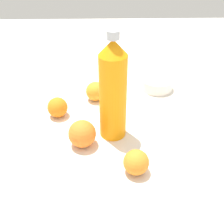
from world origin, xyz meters
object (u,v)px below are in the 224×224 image
Objects in this scene: water_bottle at (112,90)px; orange_1 at (136,162)px; orange_2 at (58,107)px; orange_3 at (82,134)px; ceramic_bowl at (157,84)px; orange_0 at (95,91)px.

orange_1 is (-0.16, -0.06, -0.12)m from water_bottle.
water_bottle is at bearing -118.97° from orange_2.
orange_2 is (0.10, 0.18, -0.12)m from water_bottle.
orange_2 is at bearing 42.14° from orange_1.
water_bottle is 0.24m from orange_2.
orange_3 reaches higher than ceramic_bowl.
water_bottle is 2.73× the size of ceramic_bowl.
orange_1 is 0.35m from orange_2.
orange_3 is (-0.05, 0.09, -0.11)m from water_bottle.
orange_3 is (-0.25, 0.03, 0.01)m from orange_0.
water_bottle is 0.15m from orange_3.
orange_1 and orange_2 have the same top height.
water_bottle reaches higher than orange_3.
orange_1 is 0.84× the size of orange_3.
orange_1 is at bearing 164.43° from ceramic_bowl.
ceramic_bowl is at bearing -15.57° from orange_1.
orange_0 is 1.03× the size of orange_2.
water_bottle is 4.86× the size of orange_2.
ceramic_bowl is (0.43, -0.12, -0.01)m from orange_1.
ceramic_bowl is (0.07, -0.23, -0.01)m from orange_0.
orange_2 is 0.83× the size of orange_3.
orange_3 is at bearing 140.31° from ceramic_bowl.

